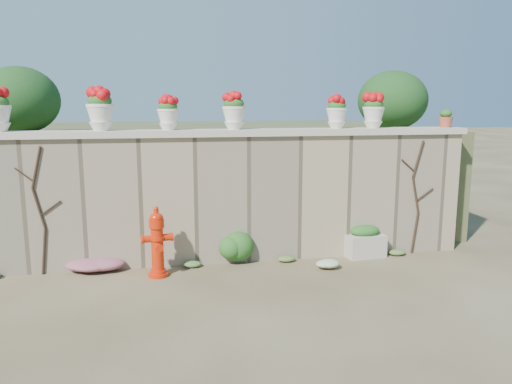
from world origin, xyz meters
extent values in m
plane|color=#4E3F27|center=(0.00, 0.00, 0.00)|extent=(80.00, 80.00, 0.00)
cube|color=#988565|center=(0.00, 1.80, 1.00)|extent=(8.00, 0.40, 2.00)
cube|color=beige|center=(0.00, 1.80, 2.05)|extent=(8.10, 0.52, 0.10)
cube|color=#384C23|center=(0.00, 5.00, 1.00)|extent=(9.00, 6.00, 2.00)
ellipsoid|color=#143814|center=(-3.20, 3.00, 2.55)|extent=(1.30, 1.30, 1.10)
ellipsoid|color=#143814|center=(3.40, 3.00, 2.55)|extent=(1.30, 1.30, 1.10)
cylinder|color=black|center=(-2.66, 1.58, 0.35)|extent=(0.12, 0.04, 0.70)
cylinder|color=black|center=(-2.69, 1.58, 1.00)|extent=(0.17, 0.04, 0.61)
cylinder|color=black|center=(-2.67, 1.58, 1.60)|extent=(0.18, 0.04, 0.61)
cylinder|color=black|center=(-2.52, 1.58, 1.00)|extent=(0.30, 0.02, 0.22)
cylinder|color=black|center=(-2.85, 1.58, 1.50)|extent=(0.25, 0.02, 0.21)
cylinder|color=black|center=(3.24, 1.58, 0.35)|extent=(0.12, 0.04, 0.70)
cylinder|color=black|center=(3.22, 1.58, 1.00)|extent=(0.17, 0.04, 0.61)
cylinder|color=black|center=(3.23, 1.58, 1.60)|extent=(0.18, 0.04, 0.61)
cylinder|color=black|center=(3.38, 1.58, 1.00)|extent=(0.30, 0.02, 0.22)
cylinder|color=black|center=(3.05, 1.58, 1.50)|extent=(0.25, 0.02, 0.21)
cylinder|color=red|center=(-1.01, 1.19, 0.03)|extent=(0.29, 0.29, 0.05)
cylinder|color=red|center=(-1.01, 1.19, 0.42)|extent=(0.18, 0.18, 0.65)
cylinder|color=red|center=(-1.01, 1.19, 0.58)|extent=(0.22, 0.22, 0.04)
cylinder|color=red|center=(-1.01, 1.19, 0.80)|extent=(0.22, 0.22, 0.13)
ellipsoid|color=red|center=(-1.01, 1.19, 0.90)|extent=(0.20, 0.20, 0.15)
cylinder|color=red|center=(-1.01, 1.19, 0.98)|extent=(0.07, 0.07, 0.10)
cylinder|color=red|center=(-1.16, 1.16, 0.58)|extent=(0.16, 0.13, 0.10)
cylinder|color=red|center=(-0.87, 1.22, 0.58)|extent=(0.16, 0.13, 0.10)
cylinder|color=red|center=(-0.99, 1.08, 0.47)|extent=(0.11, 0.12, 0.09)
cube|color=beige|center=(2.33, 1.55, 0.19)|extent=(0.68, 0.45, 0.37)
ellipsoid|color=#1E5119|center=(2.33, 1.55, 0.43)|extent=(0.52, 0.36, 0.19)
ellipsoid|color=#1E5119|center=(0.14, 1.55, 0.31)|extent=(0.65, 0.58, 0.61)
ellipsoid|color=#D12985|center=(-1.89, 1.55, 0.13)|extent=(0.94, 0.63, 0.25)
ellipsoid|color=white|center=(1.46, 1.01, 0.10)|extent=(0.54, 0.43, 0.19)
ellipsoid|color=#1E5119|center=(-1.78, 1.80, 2.54)|extent=(0.35, 0.35, 0.21)
ellipsoid|color=red|center=(-1.78, 1.80, 2.62)|extent=(0.31, 0.31, 0.22)
ellipsoid|color=#1E5119|center=(-0.79, 1.80, 2.45)|extent=(0.28, 0.28, 0.17)
ellipsoid|color=red|center=(-0.79, 1.80, 2.52)|extent=(0.25, 0.25, 0.18)
ellipsoid|color=#1E5119|center=(0.21, 1.80, 2.49)|extent=(0.31, 0.31, 0.19)
ellipsoid|color=red|center=(0.21, 1.80, 2.57)|extent=(0.28, 0.28, 0.20)
ellipsoid|color=#1E5119|center=(1.88, 1.80, 2.46)|extent=(0.29, 0.29, 0.17)
ellipsoid|color=red|center=(1.88, 1.80, 2.54)|extent=(0.25, 0.25, 0.18)
ellipsoid|color=#1E5119|center=(2.51, 1.80, 2.48)|extent=(0.30, 0.30, 0.18)
ellipsoid|color=red|center=(2.51, 1.80, 2.56)|extent=(0.27, 0.27, 0.19)
ellipsoid|color=#1E5119|center=(3.80, 1.80, 2.32)|extent=(0.20, 0.20, 0.14)
camera|label=1|loc=(-0.86, -5.94, 2.52)|focal=35.00mm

